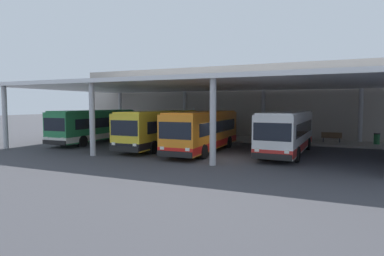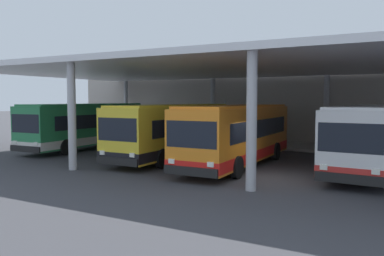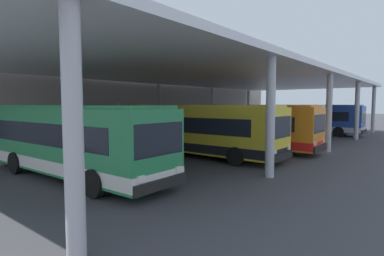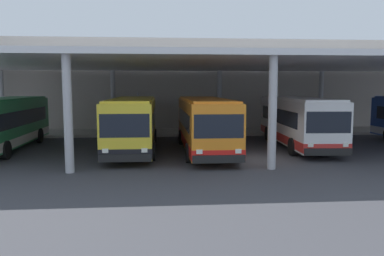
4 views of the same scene
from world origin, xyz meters
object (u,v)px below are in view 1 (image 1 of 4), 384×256
object	(u,v)px
bus_far_bay	(287,132)
trash_bin	(377,139)
bus_nearest_bay	(95,126)
bus_middle_bay	(204,131)
bus_second_bay	(160,129)
bench_waiting	(331,137)
banner_sign	(194,121)

from	to	relation	value
bus_far_bay	trash_bin	bearing A→B (deg)	48.38
bus_nearest_bay	bus_middle_bay	xyz separation A→B (m)	(12.12, -1.63, 0.00)
bus_second_bay	bus_far_bay	bearing A→B (deg)	4.65
bus_far_bay	bus_second_bay	bearing A→B (deg)	-175.35
bus_nearest_bay	trash_bin	world-z (taller)	bus_nearest_bay
bus_far_bay	bench_waiting	world-z (taller)	bus_far_bay
bus_nearest_bay	bus_far_bay	world-z (taller)	same
bench_waiting	trash_bin	size ratio (longest dim) A/B	1.84
bus_second_bay	banner_sign	bearing A→B (deg)	91.09
bus_second_bay	trash_bin	xyz separation A→B (m)	(17.28, 8.56, -0.98)
bus_middle_bay	banner_sign	xyz separation A→B (m)	(-4.41, 8.40, 0.32)
bus_far_bay	bus_middle_bay	bearing A→B (deg)	-166.70
bus_middle_bay	bus_far_bay	world-z (taller)	same
bench_waiting	bus_nearest_bay	bearing A→B (deg)	-160.38
bus_second_bay	trash_bin	size ratio (longest dim) A/B	10.75
bus_nearest_bay	bus_middle_bay	size ratio (longest dim) A/B	1.00
bus_nearest_bay	bus_second_bay	size ratio (longest dim) A/B	1.01
bus_far_bay	trash_bin	xyz separation A→B (m)	(6.85, 7.71, -0.98)
bus_middle_bay	trash_bin	bearing A→B (deg)	35.16
bus_nearest_bay	bus_second_bay	bearing A→B (deg)	-7.41
bus_middle_bay	bench_waiting	size ratio (longest dim) A/B	5.86
bus_second_bay	bench_waiting	world-z (taller)	bus_second_bay
bus_second_bay	bench_waiting	size ratio (longest dim) A/B	5.85
bus_nearest_bay	bus_middle_bay	distance (m)	12.23
bus_nearest_bay	bus_far_bay	distance (m)	18.29
bus_second_bay	bus_middle_bay	distance (m)	4.30
bus_second_bay	bus_middle_bay	world-z (taller)	same
bench_waiting	banner_sign	distance (m)	13.81
bus_second_bay	bench_waiting	distance (m)	16.13
bus_second_bay	trash_bin	bearing A→B (deg)	26.35
bus_second_bay	banner_sign	distance (m)	7.79
bus_far_bay	trash_bin	world-z (taller)	bus_far_bay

